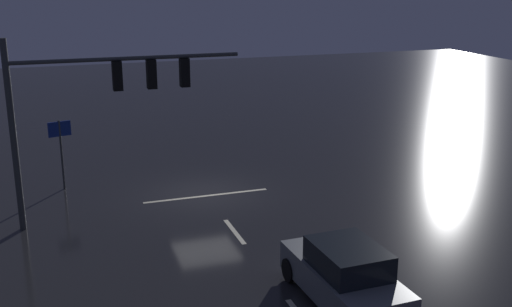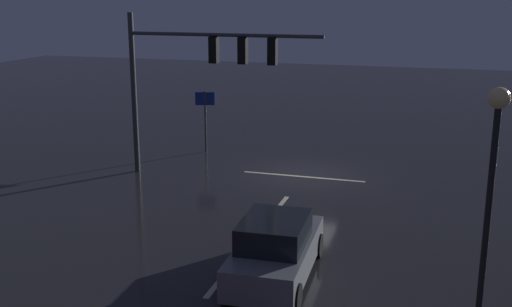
{
  "view_description": "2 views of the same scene",
  "coord_description": "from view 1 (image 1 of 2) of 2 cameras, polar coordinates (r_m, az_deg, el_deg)",
  "views": [
    {
      "loc": [
        5.67,
        22.82,
        8.38
      ],
      "look_at": [
        -0.79,
        3.96,
        2.68
      ],
      "focal_mm": 43.82,
      "sensor_mm": 36.0,
      "label": 1
    },
    {
      "loc": [
        -5.2,
        24.05,
        7.25
      ],
      "look_at": [
        0.82,
        4.11,
        1.87
      ],
      "focal_mm": 43.99,
      "sensor_mm": 36.0,
      "label": 2
    }
  ],
  "objects": [
    {
      "name": "car_approaching",
      "position": [
        16.84,
        8.09,
        -10.97
      ],
      "size": [
        2.04,
        4.42,
        1.7
      ],
      "color": "slate",
      "rests_on": "ground_plane"
    },
    {
      "name": "route_sign",
      "position": [
        26.1,
        -17.43,
        1.2
      ],
      "size": [
        0.89,
        0.29,
        2.86
      ],
      "color": "#383A3D",
      "rests_on": "ground_plane"
    },
    {
      "name": "ground_plane",
      "position": [
        24.96,
        -4.67,
        -3.71
      ],
      "size": [
        80.0,
        80.0,
        0.0
      ],
      "primitive_type": "plane",
      "color": "#232326"
    },
    {
      "name": "traffic_signal_assembly",
      "position": [
        21.82,
        -14.09,
        5.35
      ],
      "size": [
        7.84,
        0.47,
        6.48
      ],
      "color": "#383A3D",
      "rests_on": "ground_plane"
    },
    {
      "name": "lane_dash_far",
      "position": [
        21.37,
        -1.97,
        -7.13
      ],
      "size": [
        0.16,
        2.2,
        0.01
      ],
      "primitive_type": "cube",
      "rotation": [
        0.0,
        0.0,
        1.57
      ],
      "color": "beige",
      "rests_on": "ground_plane"
    },
    {
      "name": "stop_bar",
      "position": [
        24.76,
        -4.53,
        -3.87
      ],
      "size": [
        5.0,
        0.16,
        0.01
      ],
      "primitive_type": "cube",
      "color": "beige",
      "rests_on": "ground_plane"
    }
  ]
}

